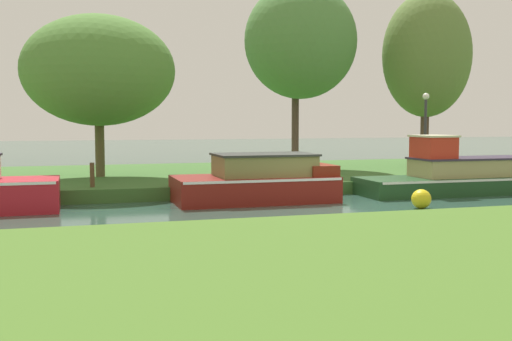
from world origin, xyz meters
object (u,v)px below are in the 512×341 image
maroon_cruiser (259,181)px  mooring_post_near (92,175)px  forest_barge (502,176)px  willow_tree_left (99,71)px  channel_buoy (421,199)px  lamp_post (425,123)px  willow_tree_right (427,55)px  willow_tree_centre (301,41)px

maroon_cruiser → mooring_post_near: (-4.61, 1.51, 0.17)m
forest_barge → willow_tree_left: size_ratio=1.84×
willow_tree_left → channel_buoy: bearing=-42.1°
willow_tree_left → lamp_post: (11.32, -1.87, -1.76)m
forest_barge → mooring_post_near: size_ratio=14.03×
lamp_post → willow_tree_right: bearing=57.9°
willow_tree_left → channel_buoy: willow_tree_left is taller
willow_tree_right → mooring_post_near: 14.90m
willow_tree_left → mooring_post_near: bearing=-97.2°
willow_tree_centre → channel_buoy: size_ratio=14.18×
forest_barge → channel_buoy: 5.36m
willow_tree_left → willow_tree_right: 13.36m
maroon_cruiser → willow_tree_left: (-4.23, 4.50, 3.41)m
lamp_post → channel_buoy: (-3.39, -5.28, -1.98)m
forest_barge → channel_buoy: forest_barge is taller
forest_barge → lamp_post: bearing=115.7°
willow_tree_right → lamp_post: size_ratio=2.47×
maroon_cruiser → channel_buoy: (3.69, -2.65, -0.33)m
forest_barge → willow_tree_left: 13.80m
mooring_post_near → channel_buoy: bearing=-26.6°
willow_tree_right → channel_buoy: 11.03m
mooring_post_near → channel_buoy: 9.30m
maroon_cruiser → willow_tree_left: size_ratio=0.84×
willow_tree_right → mooring_post_near: size_ratio=10.08×
forest_barge → maroon_cruiser: forest_barge is taller
forest_barge → lamp_post: lamp_post is taller
willow_tree_left → channel_buoy: (7.93, -7.15, -3.74)m
willow_tree_right → maroon_cruiser: bearing=-147.6°
willow_tree_centre → lamp_post: willow_tree_centre is taller
forest_barge → channel_buoy: size_ratio=19.27×
maroon_cruiser → channel_buoy: size_ratio=8.80×
willow_tree_left → mooring_post_near: size_ratio=7.62×
willow_tree_centre → willow_tree_right: 5.42m
maroon_cruiser → willow_tree_left: bearing=133.3°
willow_tree_right → willow_tree_centre: bearing=174.0°
willow_tree_centre → lamp_post: bearing=-47.0°
maroon_cruiser → willow_tree_right: size_ratio=0.64×
lamp_post → channel_buoy: bearing=-122.7°
willow_tree_right → lamp_post: willow_tree_right is taller
willow_tree_right → mooring_post_near: willow_tree_right is taller
maroon_cruiser → mooring_post_near: maroon_cruiser is taller
forest_barge → mooring_post_near: bearing=173.4°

